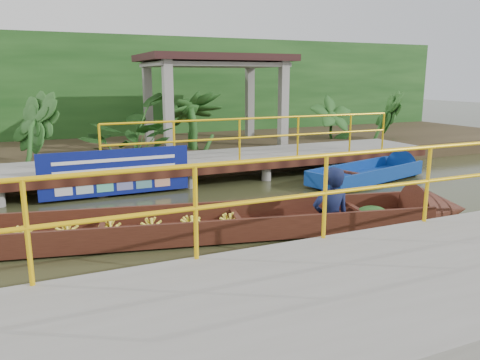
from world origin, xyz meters
name	(u,v)px	position (x,y,z in m)	size (l,w,h in m)	color
ground	(184,226)	(0.00, 0.00, 0.00)	(80.00, 80.00, 0.00)	#2D3118
land_strip	(112,152)	(0.00, 7.50, 0.23)	(30.00, 8.00, 0.45)	#312618
far_dock	(141,166)	(0.02, 3.43, 0.48)	(16.00, 2.06, 1.66)	gray
near_dock	(403,302)	(1.00, -4.20, 0.30)	(18.00, 2.40, 1.73)	gray
pavilion	(214,68)	(3.00, 6.30, 2.82)	(4.40, 3.00, 3.00)	gray
foliage_backdrop	(98,92)	(0.00, 10.00, 2.00)	(30.00, 0.80, 4.00)	#174114
vendor_boat	(193,220)	(-0.02, -0.56, 0.27)	(10.77, 3.27, 2.37)	#37170F
moored_blue_boat	(388,170)	(6.07, 1.78, 0.17)	(4.04, 2.01, 0.93)	navy
blue_banner	(116,172)	(-0.71, 2.48, 0.56)	(3.15, 0.04, 0.99)	navy
tropical_plants	(190,123)	(1.88, 5.30, 1.26)	(14.29, 1.29, 1.61)	#174114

